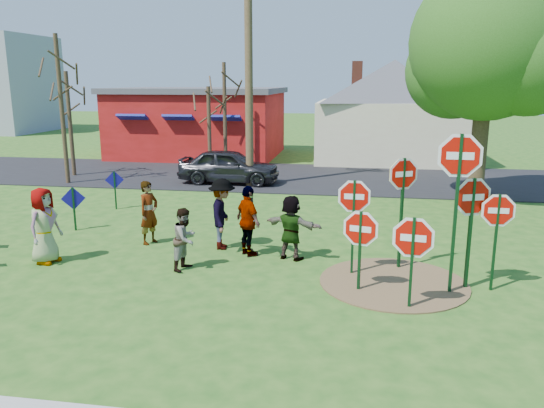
{
  "coord_description": "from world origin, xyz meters",
  "views": [
    {
      "loc": [
        3.6,
        -12.11,
        4.3
      ],
      "look_at": [
        1.38,
        1.79,
        1.01
      ],
      "focal_mm": 35.0,
      "sensor_mm": 36.0,
      "label": 1
    }
  ],
  "objects_px": {
    "stop_sign_c": "(458,177)",
    "leafy_tree": "(491,51)",
    "stop_sign_b": "(403,185)",
    "person_a": "(44,226)",
    "stop_sign_a": "(360,234)",
    "utility_pole": "(249,53)",
    "suv": "(229,166)",
    "stop_sign_d": "(472,206)",
    "person_b": "(149,213)"
  },
  "relations": [
    {
      "from": "stop_sign_b",
      "to": "stop_sign_c",
      "type": "height_order",
      "value": "stop_sign_c"
    },
    {
      "from": "stop_sign_a",
      "to": "person_a",
      "type": "relative_size",
      "value": 1.0
    },
    {
      "from": "stop_sign_a",
      "to": "stop_sign_b",
      "type": "distance_m",
      "value": 1.93
    },
    {
      "from": "stop_sign_c",
      "to": "person_a",
      "type": "xyz_separation_m",
      "value": [
        -9.32,
        0.41,
        -1.52
      ]
    },
    {
      "from": "stop_sign_c",
      "to": "suv",
      "type": "height_order",
      "value": "stop_sign_c"
    },
    {
      "from": "stop_sign_a",
      "to": "person_b",
      "type": "relative_size",
      "value": 1.08
    },
    {
      "from": "utility_pole",
      "to": "leafy_tree",
      "type": "height_order",
      "value": "utility_pole"
    },
    {
      "from": "suv",
      "to": "stop_sign_d",
      "type": "bearing_deg",
      "value": -143.32
    },
    {
      "from": "stop_sign_c",
      "to": "leafy_tree",
      "type": "relative_size",
      "value": 0.42
    },
    {
      "from": "stop_sign_a",
      "to": "stop_sign_c",
      "type": "height_order",
      "value": "stop_sign_c"
    },
    {
      "from": "stop_sign_d",
      "to": "utility_pole",
      "type": "distance_m",
      "value": 12.73
    },
    {
      "from": "stop_sign_b",
      "to": "stop_sign_c",
      "type": "bearing_deg",
      "value": -82.38
    },
    {
      "from": "stop_sign_c",
      "to": "leafy_tree",
      "type": "xyz_separation_m",
      "value": [
        2.38,
        8.76,
        2.82
      ]
    },
    {
      "from": "person_a",
      "to": "person_b",
      "type": "xyz_separation_m",
      "value": [
        1.88,
        1.87,
        -0.07
      ]
    },
    {
      "from": "stop_sign_d",
      "to": "person_a",
      "type": "bearing_deg",
      "value": 160.34
    },
    {
      "from": "stop_sign_c",
      "to": "person_b",
      "type": "bearing_deg",
      "value": 164.74
    },
    {
      "from": "person_b",
      "to": "utility_pole",
      "type": "xyz_separation_m",
      "value": [
        1.09,
        8.22,
        4.52
      ]
    },
    {
      "from": "stop_sign_c",
      "to": "suv",
      "type": "distance_m",
      "value": 13.26
    },
    {
      "from": "leafy_tree",
      "to": "stop_sign_b",
      "type": "bearing_deg",
      "value": -114.08
    },
    {
      "from": "person_a",
      "to": "stop_sign_d",
      "type": "bearing_deg",
      "value": -80.13
    },
    {
      "from": "stop_sign_a",
      "to": "leafy_tree",
      "type": "xyz_separation_m",
      "value": [
        4.25,
        8.93,
        4.04
      ]
    },
    {
      "from": "leafy_tree",
      "to": "stop_sign_a",
      "type": "bearing_deg",
      "value": -115.43
    },
    {
      "from": "utility_pole",
      "to": "person_a",
      "type": "bearing_deg",
      "value": -106.41
    },
    {
      "from": "stop_sign_b",
      "to": "leafy_tree",
      "type": "height_order",
      "value": "leafy_tree"
    },
    {
      "from": "stop_sign_b",
      "to": "utility_pole",
      "type": "bearing_deg",
      "value": 92.91
    },
    {
      "from": "stop_sign_d",
      "to": "person_b",
      "type": "height_order",
      "value": "stop_sign_d"
    },
    {
      "from": "suv",
      "to": "stop_sign_a",
      "type": "bearing_deg",
      "value": -153.06
    },
    {
      "from": "stop_sign_c",
      "to": "person_a",
      "type": "bearing_deg",
      "value": 179.27
    },
    {
      "from": "stop_sign_a",
      "to": "utility_pole",
      "type": "xyz_separation_m",
      "value": [
        -4.48,
        10.67,
        4.15
      ]
    },
    {
      "from": "leafy_tree",
      "to": "person_b",
      "type": "bearing_deg",
      "value": -146.59
    },
    {
      "from": "stop_sign_b",
      "to": "person_b",
      "type": "height_order",
      "value": "stop_sign_b"
    },
    {
      "from": "stop_sign_d",
      "to": "person_b",
      "type": "distance_m",
      "value": 8.11
    },
    {
      "from": "stop_sign_a",
      "to": "person_b",
      "type": "bearing_deg",
      "value": 170.01
    },
    {
      "from": "stop_sign_d",
      "to": "leafy_tree",
      "type": "relative_size",
      "value": 0.31
    },
    {
      "from": "person_a",
      "to": "stop_sign_b",
      "type": "bearing_deg",
      "value": -73.18
    },
    {
      "from": "stop_sign_b",
      "to": "stop_sign_d",
      "type": "height_order",
      "value": "stop_sign_b"
    },
    {
      "from": "stop_sign_b",
      "to": "person_a",
      "type": "relative_size",
      "value": 1.48
    },
    {
      "from": "stop_sign_a",
      "to": "stop_sign_b",
      "type": "xyz_separation_m",
      "value": [
        0.93,
        1.51,
        0.77
      ]
    },
    {
      "from": "stop_sign_b",
      "to": "stop_sign_d",
      "type": "distance_m",
      "value": 1.68
    },
    {
      "from": "stop_sign_a",
      "to": "stop_sign_d",
      "type": "xyz_separation_m",
      "value": [
        2.24,
        0.47,
        0.57
      ]
    },
    {
      "from": "stop_sign_a",
      "to": "suv",
      "type": "xyz_separation_m",
      "value": [
        -5.46,
        11.09,
        -0.46
      ]
    },
    {
      "from": "person_a",
      "to": "person_b",
      "type": "relative_size",
      "value": 1.08
    },
    {
      "from": "stop_sign_b",
      "to": "stop_sign_c",
      "type": "relative_size",
      "value": 0.79
    },
    {
      "from": "suv",
      "to": "utility_pole",
      "type": "xyz_separation_m",
      "value": [
        0.98,
        -0.42,
        4.61
      ]
    },
    {
      "from": "stop_sign_d",
      "to": "leafy_tree",
      "type": "distance_m",
      "value": 9.36
    },
    {
      "from": "stop_sign_a",
      "to": "stop_sign_d",
      "type": "bearing_deg",
      "value": 25.66
    },
    {
      "from": "person_a",
      "to": "person_b",
      "type": "height_order",
      "value": "person_a"
    },
    {
      "from": "person_a",
      "to": "utility_pole",
      "type": "bearing_deg",
      "value": -5.89
    },
    {
      "from": "stop_sign_a",
      "to": "suv",
      "type": "bearing_deg",
      "value": 129.99
    },
    {
      "from": "stop_sign_c",
      "to": "person_a",
      "type": "relative_size",
      "value": 1.87
    }
  ]
}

